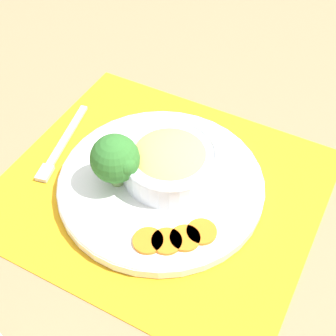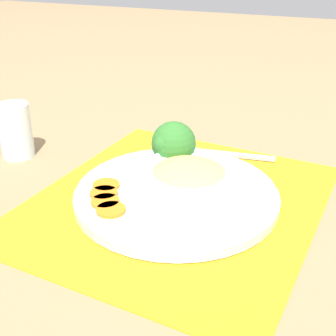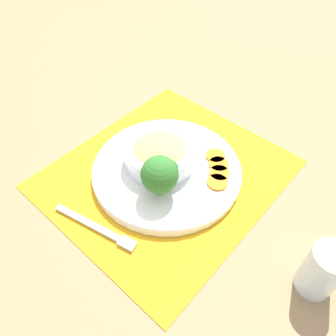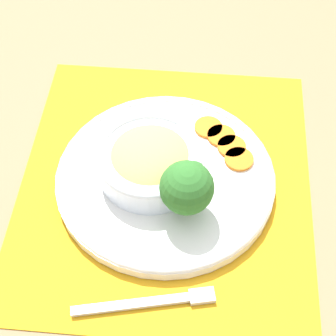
# 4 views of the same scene
# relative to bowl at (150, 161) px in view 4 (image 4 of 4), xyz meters

# --- Properties ---
(ground_plane) EXTENTS (4.00, 4.00, 0.00)m
(ground_plane) POSITION_rel_bowl_xyz_m (0.01, 0.02, -0.05)
(ground_plane) COLOR #8C704C
(placemat) EXTENTS (0.51, 0.46, 0.00)m
(placemat) POSITION_rel_bowl_xyz_m (0.01, 0.02, -0.05)
(placemat) COLOR orange
(placemat) RESTS_ON ground_plane
(plate) EXTENTS (0.32, 0.32, 0.02)m
(plate) POSITION_rel_bowl_xyz_m (0.01, 0.02, -0.03)
(plate) COLOR white
(plate) RESTS_ON placemat
(bowl) EXTENTS (0.15, 0.15, 0.05)m
(bowl) POSITION_rel_bowl_xyz_m (0.00, 0.00, 0.00)
(bowl) COLOR silver
(bowl) RESTS_ON plate
(broccoli_floret) EXTENTS (0.07, 0.07, 0.09)m
(broccoli_floret) POSITION_rel_bowl_xyz_m (0.06, 0.05, 0.02)
(broccoli_floret) COLOR #759E51
(broccoli_floret) RESTS_ON plate
(carrot_slice_near) EXTENTS (0.04, 0.04, 0.01)m
(carrot_slice_near) POSITION_rel_bowl_xyz_m (-0.02, 0.13, -0.02)
(carrot_slice_near) COLOR orange
(carrot_slice_near) RESTS_ON plate
(carrot_slice_middle) EXTENTS (0.04, 0.04, 0.01)m
(carrot_slice_middle) POSITION_rel_bowl_xyz_m (-0.05, 0.12, -0.02)
(carrot_slice_middle) COLOR orange
(carrot_slice_middle) RESTS_ON plate
(carrot_slice_far) EXTENTS (0.04, 0.04, 0.01)m
(carrot_slice_far) POSITION_rel_bowl_xyz_m (-0.07, 0.11, -0.02)
(carrot_slice_far) COLOR orange
(carrot_slice_far) RESTS_ON plate
(carrot_slice_extra) EXTENTS (0.04, 0.04, 0.01)m
(carrot_slice_extra) POSITION_rel_bowl_xyz_m (-0.09, 0.09, -0.02)
(carrot_slice_extra) COLOR orange
(carrot_slice_extra) RESTS_ON plate
(fork) EXTENTS (0.04, 0.18, 0.01)m
(fork) POSITION_rel_bowl_xyz_m (0.19, 0.01, -0.04)
(fork) COLOR #B7B7BC
(fork) RESTS_ON placemat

